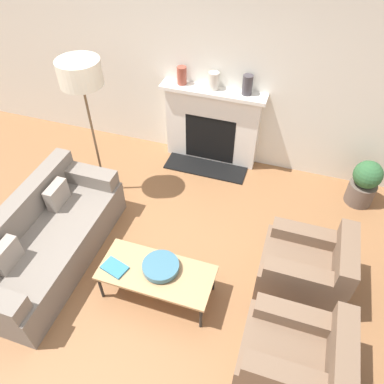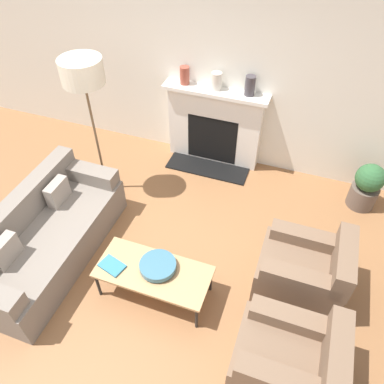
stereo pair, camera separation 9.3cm
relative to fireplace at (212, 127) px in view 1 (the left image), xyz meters
The scene contains 14 objects.
ground_plane 2.45m from the fireplace, 93.96° to the right, with size 18.00×18.00×0.00m, color brown.
wall_back 0.91m from the fireplace, 138.73° to the left, with size 18.00×0.06×2.90m.
fireplace is the anchor object (origin of this frame).
couch 2.72m from the fireplace, 117.73° to the right, with size 0.86×2.04×0.80m.
armchair_near 3.27m from the fireplace, 60.88° to the right, with size 0.89×0.72×0.80m.
armchair_far 2.46m from the fireplace, 49.53° to the right, with size 0.89×0.72×0.80m.
coffee_table 2.47m from the fireplace, 87.36° to the right, with size 1.19×0.54×0.39m.
bowl 2.42m from the fireplace, 86.49° to the right, with size 0.38×0.38×0.08m.
book 2.57m from the fireplace, 97.00° to the right, with size 0.30×0.24×0.02m.
floor_lamp 1.99m from the fireplace, 137.08° to the right, with size 0.49×0.49×1.90m.
mantel_vase_left 0.85m from the fireplace, behind, with size 0.13×0.13×0.24m.
mantel_vase_center_left 0.72m from the fireplace, 103.94° to the left, with size 0.14×0.14×0.23m.
mantel_vase_center_right 0.86m from the fireplace, ahead, with size 0.13×0.13×0.26m.
potted_plant 2.21m from the fireplace, ahead, with size 0.37×0.37×0.66m.
Camera 1 is at (1.31, -2.06, 3.65)m, focal length 35.00 mm.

